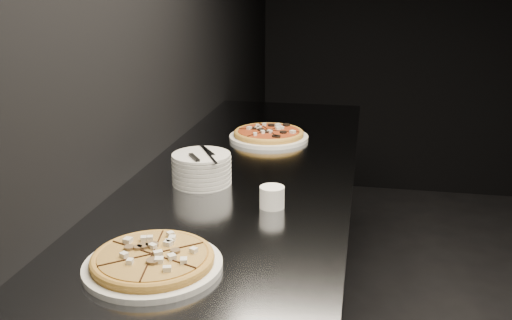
% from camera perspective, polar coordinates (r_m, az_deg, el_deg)
% --- Properties ---
extents(wall_left, '(0.02, 5.00, 2.80)m').
position_cam_1_polar(wall_left, '(1.96, -12.25, 12.51)').
color(wall_left, black).
rests_on(wall_left, floor).
extents(counter, '(0.74, 2.44, 0.92)m').
position_cam_1_polar(counter, '(2.14, -1.16, -13.28)').
color(counter, slate).
rests_on(counter, floor).
extents(pizza_mushroom, '(0.37, 0.37, 0.04)m').
position_cam_1_polar(pizza_mushroom, '(1.36, -10.28, -9.88)').
color(pizza_mushroom, silver).
rests_on(pizza_mushroom, counter).
extents(pizza_tomato, '(0.33, 0.33, 0.04)m').
position_cam_1_polar(pizza_tomato, '(2.39, 1.28, 2.58)').
color(pizza_tomato, silver).
rests_on(pizza_tomato, counter).
extents(plate_stack, '(0.19, 0.19, 0.10)m').
position_cam_1_polar(plate_stack, '(1.87, -5.46, -0.86)').
color(plate_stack, silver).
rests_on(plate_stack, counter).
extents(cutlery, '(0.10, 0.20, 0.01)m').
position_cam_1_polar(cutlery, '(1.84, -5.40, 0.54)').
color(cutlery, '#B1B3B8').
rests_on(cutlery, plate_stack).
extents(ramekin, '(0.07, 0.07, 0.06)m').
position_cam_1_polar(ramekin, '(1.67, 1.61, -3.66)').
color(ramekin, white).
rests_on(ramekin, counter).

